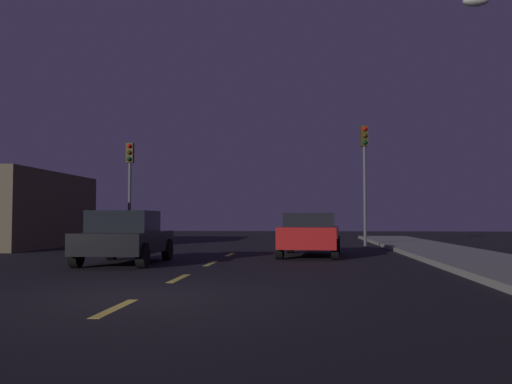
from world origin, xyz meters
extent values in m
plane|color=black|center=(0.00, 7.00, 0.00)|extent=(80.00, 80.00, 0.00)
cube|color=gray|center=(7.50, 7.00, 0.07)|extent=(3.00, 40.00, 0.15)
cube|color=#EACC4C|center=(0.00, -1.20, 0.00)|extent=(0.16, 1.60, 0.01)
cube|color=#EACC4C|center=(0.00, 2.60, 0.00)|extent=(0.16, 1.60, 0.01)
cube|color=#EACC4C|center=(0.00, 6.40, 0.00)|extent=(0.16, 1.60, 0.01)
cube|color=#EACC4C|center=(0.00, 10.20, 0.00)|extent=(0.16, 1.60, 0.01)
cylinder|color=#4C4C51|center=(-5.36, 15.44, 2.36)|extent=(0.14, 0.14, 4.71)
cube|color=#382D0C|center=(-5.36, 15.44, 4.26)|extent=(0.32, 0.24, 0.90)
sphere|color=red|center=(-5.36, 15.28, 4.56)|extent=(0.20, 0.20, 0.20)
sphere|color=#3F2D0C|center=(-5.36, 15.28, 4.26)|extent=(0.20, 0.20, 0.20)
sphere|color=#0C3319|center=(-5.36, 15.28, 3.96)|extent=(0.20, 0.20, 0.20)
cylinder|color=#4C4C51|center=(5.21, 15.44, 2.67)|extent=(0.14, 0.14, 5.34)
cube|color=#382D0C|center=(5.21, 15.44, 4.89)|extent=(0.32, 0.24, 0.90)
sphere|color=red|center=(5.21, 15.28, 5.19)|extent=(0.20, 0.20, 0.20)
sphere|color=#3F2D0C|center=(5.21, 15.28, 4.89)|extent=(0.20, 0.20, 0.20)
sphere|color=#0C3319|center=(5.21, 15.28, 4.59)|extent=(0.20, 0.20, 0.20)
cube|color=#B21919|center=(2.80, 9.70, 0.65)|extent=(2.12, 4.37, 0.67)
cube|color=black|center=(2.78, 9.48, 1.22)|extent=(1.73, 2.02, 0.45)
cylinder|color=black|center=(2.07, 11.33, 0.32)|extent=(0.27, 0.65, 0.64)
cylinder|color=black|center=(3.75, 11.20, 0.32)|extent=(0.27, 0.65, 0.64)
cylinder|color=black|center=(1.84, 8.19, 0.32)|extent=(0.27, 0.65, 0.64)
cylinder|color=black|center=(3.52, 8.07, 0.32)|extent=(0.27, 0.65, 0.64)
cube|color=black|center=(-2.35, 6.14, 0.60)|extent=(1.94, 3.87, 0.56)
cube|color=black|center=(-2.35, 5.95, 1.18)|extent=(1.66, 1.76, 0.59)
cylinder|color=black|center=(-3.25, 7.48, 0.32)|extent=(0.24, 0.65, 0.64)
cylinder|color=black|center=(-1.53, 7.52, 0.32)|extent=(0.24, 0.65, 0.64)
cylinder|color=black|center=(-3.18, 4.76, 0.32)|extent=(0.24, 0.65, 0.64)
cylinder|color=black|center=(-1.46, 4.80, 0.32)|extent=(0.24, 0.65, 0.64)
ellipsoid|color=silver|center=(6.38, 3.43, 6.02)|extent=(0.56, 0.36, 0.24)
cube|color=brown|center=(-10.65, 14.16, 1.63)|extent=(5.30, 7.89, 3.27)
camera|label=1|loc=(2.65, -8.62, 1.25)|focal=38.11mm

